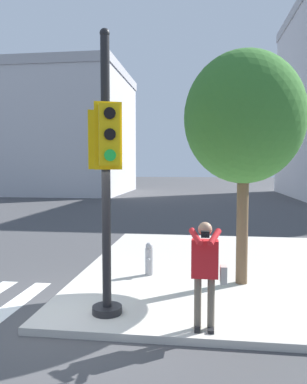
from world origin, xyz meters
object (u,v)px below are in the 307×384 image
object	(u,v)px
person_photographer	(206,266)
street_tree	(244,118)
fire_hydrant	(149,259)
traffic_signal_pole	(105,167)

from	to	relation	value
person_photographer	street_tree	world-z (taller)	street_tree
person_photographer	fire_hydrant	bearing A→B (deg)	114.72
person_photographer	fire_hydrant	xyz separation A→B (m)	(-1.24, 2.69, -0.61)
traffic_signal_pole	street_tree	xyz separation A→B (m)	(2.42, 1.95, 0.99)
traffic_signal_pole	fire_hydrant	world-z (taller)	traffic_signal_pole
traffic_signal_pole	fire_hydrant	size ratio (longest dim) A/B	6.31
street_tree	fire_hydrant	world-z (taller)	street_tree
traffic_signal_pole	person_photographer	bearing A→B (deg)	-13.74
traffic_signal_pole	person_photographer	distance (m)	2.25
traffic_signal_pole	street_tree	distance (m)	3.27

